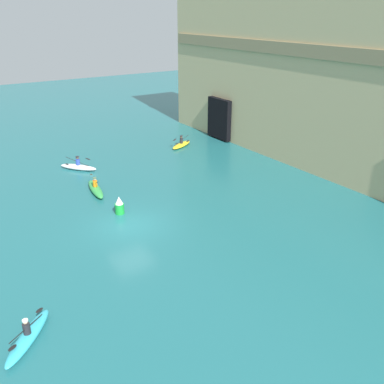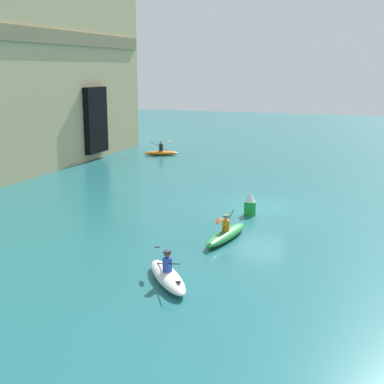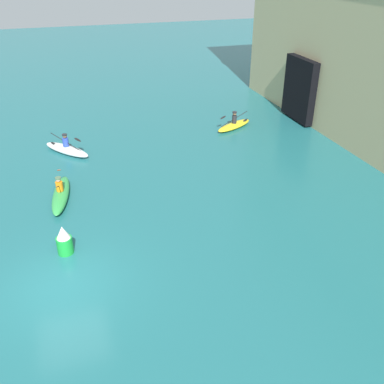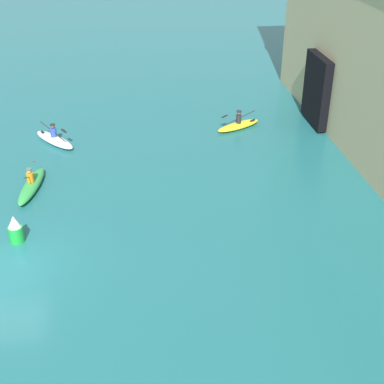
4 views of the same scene
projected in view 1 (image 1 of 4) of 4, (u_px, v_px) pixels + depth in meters
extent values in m
plane|color=#1E6066|center=(130.00, 226.00, 25.88)|extent=(120.00, 120.00, 0.00)
cube|color=tan|center=(346.00, 64.00, 33.23)|extent=(38.85, 7.07, 16.34)
cube|color=#847555|center=(316.00, 52.00, 31.01)|extent=(38.07, 0.24, 0.98)
cube|color=black|center=(220.00, 118.00, 42.46)|extent=(3.25, 0.70, 3.94)
ellipsoid|color=white|center=(78.00, 167.00, 34.84)|extent=(3.02, 2.65, 0.42)
cylinder|color=#2D47B7|center=(78.00, 162.00, 34.67)|extent=(0.33, 0.33, 0.48)
sphere|color=brown|center=(77.00, 158.00, 34.53)|extent=(0.22, 0.22, 0.22)
cylinder|color=#232328|center=(77.00, 157.00, 34.49)|extent=(0.28, 0.28, 0.06)
cylinder|color=black|center=(78.00, 162.00, 34.66)|extent=(1.51, 1.48, 0.71)
ellipsoid|color=black|center=(88.00, 159.00, 34.36)|extent=(0.44, 0.43, 0.18)
ellipsoid|color=black|center=(68.00, 164.00, 34.96)|extent=(0.44, 0.43, 0.18)
ellipsoid|color=yellow|center=(181.00, 145.00, 40.75)|extent=(2.13, 2.99, 0.33)
cylinder|color=#232328|center=(181.00, 141.00, 40.59)|extent=(0.29, 0.29, 0.51)
sphere|color=brown|center=(181.00, 137.00, 40.44)|extent=(0.23, 0.23, 0.23)
cylinder|color=#232328|center=(181.00, 136.00, 40.41)|extent=(0.28, 0.28, 0.06)
cylinder|color=black|center=(181.00, 140.00, 40.58)|extent=(0.65, 2.00, 0.66)
ellipsoid|color=black|center=(188.00, 141.00, 41.34)|extent=(0.30, 0.47, 0.17)
ellipsoid|color=black|center=(175.00, 140.00, 39.82)|extent=(0.30, 0.47, 0.17)
ellipsoid|color=#33B2C6|center=(28.00, 337.00, 16.81)|extent=(2.95, 2.67, 0.38)
cylinder|color=#232328|center=(27.00, 329.00, 16.64)|extent=(0.29, 0.29, 0.46)
sphere|color=tan|center=(25.00, 322.00, 16.51)|extent=(0.18, 0.18, 0.18)
cylinder|color=silver|center=(25.00, 320.00, 16.49)|extent=(0.23, 0.23, 0.06)
cylinder|color=black|center=(26.00, 328.00, 16.63)|extent=(1.46, 1.57, 0.35)
ellipsoid|color=black|center=(12.00, 348.00, 15.86)|extent=(0.43, 0.45, 0.11)
ellipsoid|color=black|center=(39.00, 310.00, 17.41)|extent=(0.43, 0.45, 0.11)
ellipsoid|color=green|center=(96.00, 189.00, 30.59)|extent=(3.64, 1.20, 0.42)
cylinder|color=orange|center=(95.00, 183.00, 30.42)|extent=(0.32, 0.32, 0.45)
sphere|color=tan|center=(95.00, 179.00, 30.29)|extent=(0.21, 0.21, 0.21)
cylinder|color=#4C6B4C|center=(95.00, 178.00, 30.26)|extent=(0.27, 0.27, 0.06)
cylinder|color=black|center=(95.00, 183.00, 30.41)|extent=(1.90, 0.20, 0.91)
ellipsoid|color=#D84C19|center=(99.00, 192.00, 29.89)|extent=(0.43, 0.22, 0.23)
ellipsoid|color=#D84C19|center=(91.00, 174.00, 30.94)|extent=(0.43, 0.22, 0.23)
cylinder|color=green|center=(120.00, 209.00, 27.30)|extent=(0.59, 0.59, 0.67)
cone|color=white|center=(119.00, 200.00, 27.07)|extent=(0.50, 0.50, 0.49)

